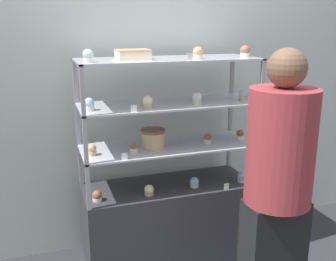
{
  "coord_description": "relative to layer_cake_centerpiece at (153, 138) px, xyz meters",
  "views": [
    {
      "loc": [
        -0.8,
        -2.4,
        1.66
      ],
      "look_at": [
        0.0,
        0.0,
        0.96
      ],
      "focal_mm": 42.0,
      "sensor_mm": 36.0,
      "label": 1
    }
  ],
  "objects": [
    {
      "name": "cupcake_6",
      "position": [
        0.38,
        -0.04,
        -0.03
      ],
      "size": [
        0.05,
        0.05,
        0.07
      ],
      "color": "white",
      "rests_on": "display_riser_lower"
    },
    {
      "name": "price_tag_2",
      "position": [
        -0.17,
        -0.19,
        0.25
      ],
      "size": [
        0.04,
        0.0,
        0.04
      ],
      "color": "white",
      "rests_on": "display_riser_middle"
    },
    {
      "name": "cupcake_14",
      "position": [
        0.62,
        -0.06,
        0.55
      ],
      "size": [
        0.06,
        0.06,
        0.08
      ],
      "color": "beige",
      "rests_on": "display_riser_upper"
    },
    {
      "name": "customer_figure",
      "position": [
        0.49,
        -0.71,
        -0.1
      ],
      "size": [
        0.36,
        0.36,
        1.54
      ],
      "color": "black",
      "rests_on": "ground_plane"
    },
    {
      "name": "cupcake_13",
      "position": [
        0.27,
        -0.09,
        0.55
      ],
      "size": [
        0.06,
        0.06,
        0.08
      ],
      "color": "beige",
      "rests_on": "display_riser_upper"
    },
    {
      "name": "display_riser_upper",
      "position": [
        0.11,
        0.01,
        0.5
      ],
      "size": [
        1.16,
        0.44,
        0.29
      ],
      "color": "#99999E",
      "rests_on": "display_riser_middle"
    },
    {
      "name": "cupcake_2",
      "position": [
        0.27,
        -0.08,
        -0.32
      ],
      "size": [
        0.06,
        0.06,
        0.07
      ],
      "color": "beige",
      "rests_on": "display_base"
    },
    {
      "name": "cupcake_0",
      "position": [
        -0.4,
        -0.09,
        -0.32
      ],
      "size": [
        0.06,
        0.06,
        0.07
      ],
      "color": "beige",
      "rests_on": "display_base"
    },
    {
      "name": "cupcake_9",
      "position": [
        -0.06,
        -0.1,
        0.26
      ],
      "size": [
        0.06,
        0.06,
        0.08
      ],
      "color": "#CCB28C",
      "rests_on": "display_riser_middle"
    },
    {
      "name": "cupcake_8",
      "position": [
        -0.41,
        -0.06,
        0.26
      ],
      "size": [
        0.06,
        0.06,
        0.08
      ],
      "color": "white",
      "rests_on": "display_riser_middle"
    },
    {
      "name": "price_tag_0",
      "position": [
        0.46,
        -0.19,
        -0.33
      ],
      "size": [
        0.04,
        0.0,
        0.04
      ],
      "color": "white",
      "rests_on": "display_base"
    },
    {
      "name": "display_riser_middle",
      "position": [
        0.11,
        0.01,
        0.21
      ],
      "size": [
        1.16,
        0.44,
        0.29
      ],
      "color": "#99999E",
      "rests_on": "display_riser_lower"
    },
    {
      "name": "cupcake_5",
      "position": [
        -0.15,
        -0.07,
        -0.03
      ],
      "size": [
        0.05,
        0.05,
        0.07
      ],
      "color": "white",
      "rests_on": "display_riser_lower"
    },
    {
      "name": "layer_cake_centerpiece",
      "position": [
        0.0,
        0.0,
        0.0
      ],
      "size": [
        0.16,
        0.16,
        0.12
      ],
      "color": "#DBBC84",
      "rests_on": "display_riser_lower"
    },
    {
      "name": "price_tag_1",
      "position": [
        -0.23,
        -0.19,
        -0.04
      ],
      "size": [
        0.04,
        0.0,
        0.04
      ],
      "color": "white",
      "rests_on": "display_riser_lower"
    },
    {
      "name": "cupcake_3",
      "position": [
        0.62,
        -0.1,
        -0.32
      ],
      "size": [
        0.06,
        0.06,
        0.07
      ],
      "color": "white",
      "rests_on": "display_base"
    },
    {
      "name": "cupcake_1",
      "position": [
        -0.06,
        -0.11,
        -0.32
      ],
      "size": [
        0.06,
        0.06,
        0.07
      ],
      "color": "#CCB28C",
      "rests_on": "display_base"
    },
    {
      "name": "cupcake_11",
      "position": [
        0.62,
        -0.07,
        0.26
      ],
      "size": [
        0.06,
        0.06,
        0.08
      ],
      "color": "#CCB28C",
      "rests_on": "display_riser_middle"
    },
    {
      "name": "display_base",
      "position": [
        0.11,
        0.01,
        -0.64
      ],
      "size": [
        1.16,
        0.44,
        0.57
      ],
      "color": "#333338",
      "rests_on": "ground_plane"
    },
    {
      "name": "cupcake_7",
      "position": [
        0.63,
        -0.02,
        -0.03
      ],
      "size": [
        0.05,
        0.05,
        0.07
      ],
      "color": "white",
      "rests_on": "display_riser_lower"
    },
    {
      "name": "cupcake_12",
      "position": [
        -0.41,
        -0.1,
        0.55
      ],
      "size": [
        0.06,
        0.06,
        0.08
      ],
      "color": "beige",
      "rests_on": "display_riser_upper"
    },
    {
      "name": "cupcake_4",
      "position": [
        -0.41,
        -0.04,
        -0.03
      ],
      "size": [
        0.05,
        0.05,
        0.07
      ],
      "color": "#CCB28C",
      "rests_on": "display_riser_lower"
    },
    {
      "name": "back_wall",
      "position": [
        0.11,
        0.38,
        0.38
      ],
      "size": [
        8.0,
        0.05,
        2.6
      ],
      "color": "#A8B2AD",
      "rests_on": "ground_plane"
    },
    {
      "name": "sheet_cake_frosted",
      "position": [
        -0.13,
        -0.01,
        0.55
      ],
      "size": [
        0.2,
        0.16,
        0.06
      ],
      "color": "beige",
      "rests_on": "display_riser_upper"
    },
    {
      "name": "ground_plane",
      "position": [
        0.11,
        0.01,
        -0.92
      ],
      "size": [
        20.0,
        20.0,
        0.0
      ],
      "primitive_type": "plane",
      "color": "#2D2D33"
    },
    {
      "name": "display_riser_lower",
      "position": [
        0.11,
        0.01,
        -0.08
      ],
      "size": [
        1.16,
        0.44,
        0.29
      ],
      "color": "#99999E",
      "rests_on": "display_base"
    },
    {
      "name": "cupcake_10",
      "position": [
        0.27,
        -0.08,
        0.26
      ],
      "size": [
        0.06,
        0.06,
        0.08
      ],
      "color": "beige",
      "rests_on": "display_riser_middle"
    },
    {
      "name": "price_tag_3",
      "position": [
        0.18,
        -0.19,
        0.54
      ],
      "size": [
        0.04,
        0.0,
        0.04
      ],
      "color": "white",
      "rests_on": "display_riser_upper"
    }
  ]
}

